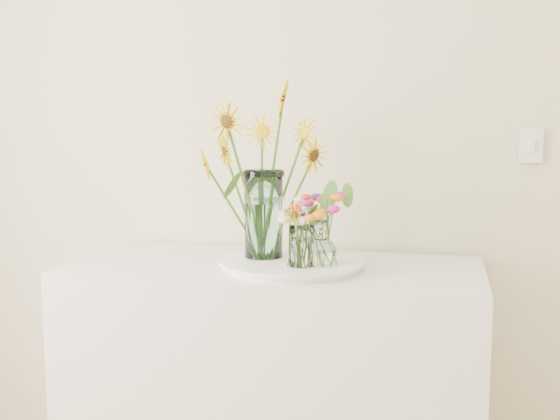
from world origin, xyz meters
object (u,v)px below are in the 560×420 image
object	(u,v)px
tray	(291,264)
mason_jar	(263,214)
small_vase_b	(321,243)
small_vase_c	(319,238)
small_vase_a	(301,247)
counter	(274,390)

from	to	relation	value
tray	mason_jar	bearing A→B (deg)	168.29
small_vase_b	small_vase_c	world-z (taller)	small_vase_b
small_vase_a	tray	bearing A→B (deg)	118.89
small_vase_a	small_vase_c	distance (m)	0.21
tray	small_vase_c	xyz separation A→B (m)	(0.07, 0.11, 0.07)
mason_jar	small_vase_a	xyz separation A→B (m)	(0.15, -0.12, -0.08)
counter	tray	distance (m)	0.47
tray	small_vase_b	bearing A→B (deg)	-25.79
counter	mason_jar	distance (m)	0.63
tray	small_vase_a	world-z (taller)	small_vase_a
small_vase_b	small_vase_c	bearing A→B (deg)	101.70
counter	small_vase_b	distance (m)	0.59
small_vase_a	small_vase_c	world-z (taller)	small_vase_a
tray	small_vase_c	distance (m)	0.15
counter	small_vase_a	world-z (taller)	small_vase_a
tray	mason_jar	xyz separation A→B (m)	(-0.10, 0.02, 0.16)
counter	small_vase_a	distance (m)	0.57
small_vase_a	small_vase_b	size ratio (longest dim) A/B	0.92
mason_jar	small_vase_b	distance (m)	0.23
tray	counter	bearing A→B (deg)	148.89
counter	small_vase_a	size ratio (longest dim) A/B	10.26
counter	small_vase_c	distance (m)	0.56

